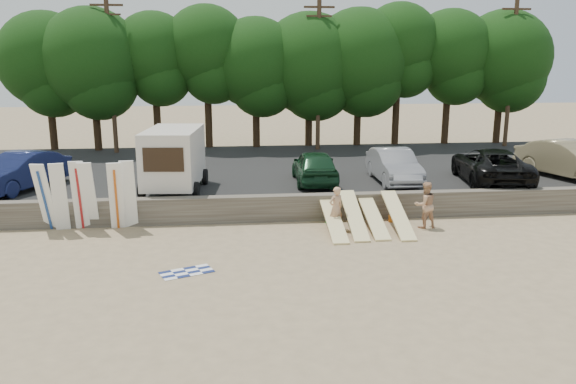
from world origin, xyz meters
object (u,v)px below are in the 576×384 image
car_1 (315,167)px  beachgoer_a (336,208)px  cooler (331,219)px  car_4 (570,160)px  car_3 (490,165)px  car_0 (20,171)px  car_2 (394,166)px  box_trailer (174,157)px  beachgoer_b (425,205)px

car_1 → beachgoer_a: size_ratio=2.76×
beachgoer_a → cooler: (-0.03, 0.76, -0.63)m
car_4 → beachgoer_a: car_4 is taller
car_3 → car_0: bearing=7.8°
car_1 → cooler: 4.14m
car_1 → beachgoer_a: (0.06, -4.69, -0.65)m
car_3 → car_4: car_4 is taller
car_2 → car_3: bearing=-5.4°
car_0 → car_3: 20.21m
beachgoer_a → cooler: beachgoer_a is taller
car_1 → car_3: (7.78, -0.62, 0.02)m
car_2 → beachgoer_a: size_ratio=2.82×
car_0 → car_1: size_ratio=1.08×
box_trailer → car_4: box_trailer is taller
car_4 → cooler: 12.47m
box_trailer → beachgoer_a: (6.05, -3.80, -1.36)m
car_2 → car_4: size_ratio=0.86×
car_0 → car_2: size_ratio=1.06×
car_3 → beachgoer_b: 6.14m
car_2 → car_4: bearing=0.9°
car_0 → beachgoer_b: bearing=5.3°
cooler → car_2: bearing=46.4°
car_1 → car_0: bearing=1.7°
beachgoer_a → cooler: size_ratio=4.17×
box_trailer → beachgoer_a: bearing=-26.7°
box_trailer → car_2: box_trailer is taller
box_trailer → beachgoer_b: box_trailer is taller
car_4 → beachgoer_a: bearing=-176.4°
car_2 → cooler: size_ratio=11.76×
box_trailer → car_0: bearing=177.2°
beachgoer_b → cooler: size_ratio=4.51×
car_2 → beachgoer_a: bearing=-126.6°
beachgoer_b → car_3: bearing=-145.7°
car_0 → beachgoer_b: 16.51m
beachgoer_a → cooler: bearing=-112.7°
beachgoer_b → cooler: (-3.31, 0.89, -0.70)m
box_trailer → car_1: (5.99, 0.89, -0.70)m
car_1 → car_3: 7.80m
car_3 → beachgoer_b: (-4.44, -4.20, -0.61)m
car_1 → beachgoer_a: bearing=92.6°
car_3 → car_1: bearing=5.2°
car_0 → beachgoer_a: 13.37m
beachgoer_b → car_2: bearing=-101.5°
car_3 → beachgoer_b: car_3 is taller
car_3 → car_2: bearing=3.5°
car_4 → beachgoer_b: car_4 is taller
car_0 → car_1: (12.43, -0.04, -0.03)m
box_trailer → car_4: size_ratio=0.82×
car_0 → cooler: bearing=4.7°
car_2 → beachgoer_b: (-0.19, -4.66, -0.58)m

